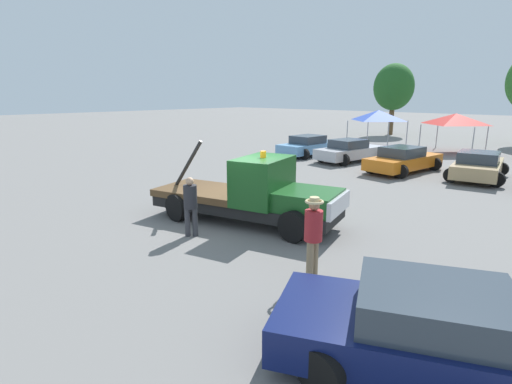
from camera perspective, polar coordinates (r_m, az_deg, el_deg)
name	(u,v)px	position (r m, az deg, el deg)	size (l,w,h in m)	color
ground_plane	(245,221)	(12.82, -1.65, -4.20)	(160.00, 160.00, 0.00)	slate
tow_truck	(255,195)	(12.39, -0.19, -0.44)	(6.40, 3.39, 2.51)	black
foreground_car	(448,335)	(6.58, 25.77, -17.93)	(5.39, 3.90, 1.34)	#0F194C
person_near_truck	(313,231)	(8.77, 8.19, -5.51)	(0.41, 0.41, 1.84)	#847051
person_at_hood	(190,203)	(11.38, -9.34, -1.49)	(0.38, 0.38, 1.72)	#38383D
parked_car_skyblue	(309,146)	(26.66, 7.64, 6.56)	(2.57, 4.85, 1.34)	#669ED1
parked_car_silver	(350,151)	(24.74, 13.27, 5.76)	(2.89, 4.86, 1.34)	#B7B7BC
parked_car_orange	(403,160)	(22.11, 20.30, 4.35)	(2.82, 4.98, 1.34)	orange
parked_car_tan	(478,166)	(21.72, 29.12, 3.29)	(2.92, 4.63, 1.34)	tan
canopy_tent_blue	(378,115)	(32.15, 17.08, 10.42)	(3.36, 3.36, 2.78)	#9E9EA3
canopy_tent_red	(456,119)	(31.01, 26.63, 9.31)	(3.44, 3.44, 2.68)	#9E9EA3
tree_left	(394,87)	(42.43, 19.08, 13.96)	(3.84, 3.84, 6.86)	brown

